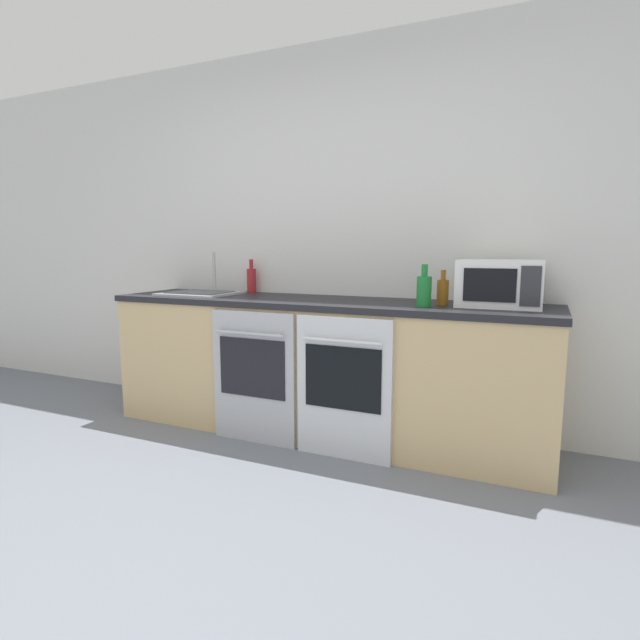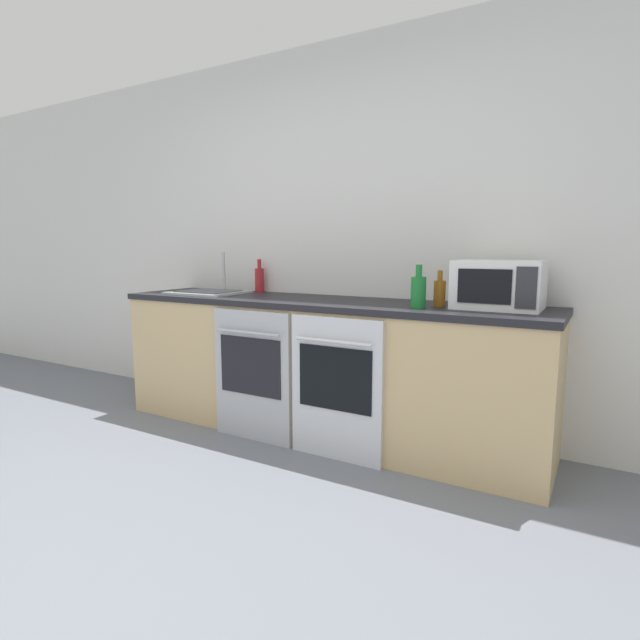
{
  "view_description": "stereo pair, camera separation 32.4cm",
  "coord_description": "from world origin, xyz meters",
  "px_view_note": "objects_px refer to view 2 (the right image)",
  "views": [
    {
      "loc": [
        1.32,
        -1.16,
        1.22
      ],
      "look_at": [
        -0.0,
        1.77,
        0.76
      ],
      "focal_mm": 28.0,
      "sensor_mm": 36.0,
      "label": 1
    },
    {
      "loc": [
        1.6,
        -1.02,
        1.22
      ],
      "look_at": [
        -0.0,
        1.77,
        0.76
      ],
      "focal_mm": 28.0,
      "sensor_mm": 36.0,
      "label": 2
    }
  ],
  "objects_px": {
    "microwave": "(499,285)",
    "sink": "(209,291)",
    "bottle_green": "(418,291)",
    "oven_left": "(252,375)",
    "bottle_amber": "(440,292)",
    "oven_right": "(336,388)",
    "bottle_red": "(260,279)"
  },
  "relations": [
    {
      "from": "microwave",
      "to": "bottle_green",
      "type": "bearing_deg",
      "value": -154.24
    },
    {
      "from": "oven_left",
      "to": "bottle_green",
      "type": "height_order",
      "value": "bottle_green"
    },
    {
      "from": "oven_left",
      "to": "bottle_red",
      "type": "height_order",
      "value": "bottle_red"
    },
    {
      "from": "bottle_amber",
      "to": "oven_left",
      "type": "bearing_deg",
      "value": -162.44
    },
    {
      "from": "bottle_red",
      "to": "sink",
      "type": "distance_m",
      "value": 0.39
    },
    {
      "from": "bottle_red",
      "to": "bottle_green",
      "type": "distance_m",
      "value": 1.43
    },
    {
      "from": "oven_left",
      "to": "bottle_amber",
      "type": "distance_m",
      "value": 1.27
    },
    {
      "from": "microwave",
      "to": "sink",
      "type": "bearing_deg",
      "value": -177.44
    },
    {
      "from": "oven_left",
      "to": "bottle_red",
      "type": "xyz_separation_m",
      "value": [
        -0.37,
        0.59,
        0.56
      ]
    },
    {
      "from": "oven_right",
      "to": "sink",
      "type": "distance_m",
      "value": 1.36
    },
    {
      "from": "microwave",
      "to": "sink",
      "type": "distance_m",
      "value": 2.03
    },
    {
      "from": "bottle_amber",
      "to": "bottle_green",
      "type": "distance_m",
      "value": 0.15
    },
    {
      "from": "oven_left",
      "to": "bottle_green",
      "type": "relative_size",
      "value": 3.48
    },
    {
      "from": "bottle_amber",
      "to": "bottle_red",
      "type": "distance_m",
      "value": 1.48
    },
    {
      "from": "oven_left",
      "to": "oven_right",
      "type": "distance_m",
      "value": 0.61
    },
    {
      "from": "microwave",
      "to": "bottle_green",
      "type": "distance_m",
      "value": 0.44
    },
    {
      "from": "bottle_amber",
      "to": "oven_right",
      "type": "bearing_deg",
      "value": -144.53
    },
    {
      "from": "oven_right",
      "to": "microwave",
      "type": "xyz_separation_m",
      "value": [
        0.79,
        0.4,
        0.6
      ]
    },
    {
      "from": "bottle_amber",
      "to": "bottle_red",
      "type": "xyz_separation_m",
      "value": [
        -1.46,
        0.25,
        0.02
      ]
    },
    {
      "from": "oven_right",
      "to": "oven_left",
      "type": "bearing_deg",
      "value": 180.0
    },
    {
      "from": "oven_right",
      "to": "sink",
      "type": "relative_size",
      "value": 1.7
    },
    {
      "from": "bottle_amber",
      "to": "bottle_red",
      "type": "bearing_deg",
      "value": 170.38
    },
    {
      "from": "oven_right",
      "to": "bottle_green",
      "type": "bearing_deg",
      "value": 28.21
    },
    {
      "from": "bottle_green",
      "to": "sink",
      "type": "height_order",
      "value": "sink"
    },
    {
      "from": "microwave",
      "to": "bottle_amber",
      "type": "relative_size",
      "value": 2.22
    },
    {
      "from": "bottle_amber",
      "to": "bottle_green",
      "type": "relative_size",
      "value": 0.85
    },
    {
      "from": "oven_left",
      "to": "bottle_green",
      "type": "distance_m",
      "value": 1.17
    },
    {
      "from": "oven_left",
      "to": "microwave",
      "type": "relative_size",
      "value": 1.84
    },
    {
      "from": "oven_left",
      "to": "bottle_amber",
      "type": "relative_size",
      "value": 4.08
    },
    {
      "from": "bottle_amber",
      "to": "sink",
      "type": "relative_size",
      "value": 0.42
    },
    {
      "from": "bottle_red",
      "to": "sink",
      "type": "relative_size",
      "value": 0.5
    },
    {
      "from": "oven_right",
      "to": "bottle_red",
      "type": "relative_size",
      "value": 3.37
    }
  ]
}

